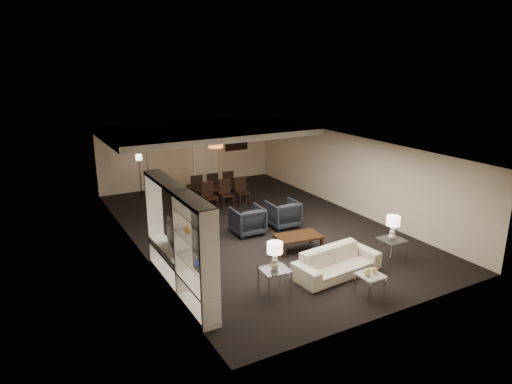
{
  "coord_description": "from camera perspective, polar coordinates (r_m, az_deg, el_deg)",
  "views": [
    {
      "loc": [
        -6.2,
        -11.18,
        4.88
      ],
      "look_at": [
        0.0,
        0.0,
        1.1
      ],
      "focal_mm": 32.0,
      "sensor_mm": 36.0,
      "label": 1
    }
  ],
  "objects": [
    {
      "name": "curtains",
      "position": [
        17.81,
        -11.09,
        4.24
      ],
      "size": [
        1.5,
        0.12,
        2.4
      ],
      "primitive_type": "cube",
      "color": "beige",
      "rests_on": "wall_back"
    },
    {
      "name": "wall_right",
      "position": [
        15.24,
        11.59,
        2.35
      ],
      "size": [
        0.02,
        11.0,
        2.5
      ],
      "primitive_type": "cube",
      "color": "#C2B59C",
      "rests_on": "ground"
    },
    {
      "name": "coffee_table",
      "position": [
        12.08,
        5.29,
        -6.35
      ],
      "size": [
        1.25,
        0.83,
        0.42
      ],
      "primitive_type": null,
      "rotation": [
        0.0,
        0.0,
        -0.13
      ],
      "color": "black",
      "rests_on": "floor"
    },
    {
      "name": "painting",
      "position": [
        18.89,
        -2.48,
        6.3
      ],
      "size": [
        0.95,
        0.04,
        0.65
      ],
      "primitive_type": "cube",
      "color": "#142D38",
      "rests_on": "wall_back"
    },
    {
      "name": "chair_fm",
      "position": [
        16.43,
        -5.64,
        0.85
      ],
      "size": [
        0.48,
        0.48,
        0.96
      ],
      "primitive_type": null,
      "rotation": [
        0.0,
        0.0,
        3.05
      ],
      "color": "black",
      "rests_on": "floor"
    },
    {
      "name": "floor",
      "position": [
        13.68,
        0.0,
        -4.42
      ],
      "size": [
        11.0,
        11.0,
        0.0
      ],
      "primitive_type": "plane",
      "color": "black",
      "rests_on": "ground"
    },
    {
      "name": "ceiling_soffit",
      "position": [
        16.13,
        -6.1,
        7.53
      ],
      "size": [
        7.0,
        4.0,
        0.2
      ],
      "primitive_type": "cube",
      "color": "silver",
      "rests_on": "ceiling"
    },
    {
      "name": "gold_gourd_a",
      "position": [
        9.96,
        13.73,
        -9.69
      ],
      "size": [
        0.16,
        0.16,
        0.16
      ],
      "primitive_type": "sphere",
      "color": "#F1DF7F",
      "rests_on": "marble_table"
    },
    {
      "name": "floor_speaker",
      "position": [
        11.33,
        -7.12,
        -6.47
      ],
      "size": [
        0.11,
        0.11,
        0.98
      ],
      "primitive_type": "cube",
      "rotation": [
        0.0,
        0.0,
        -0.08
      ],
      "color": "black",
      "rests_on": "floor"
    },
    {
      "name": "pendant_light",
      "position": [
        16.32,
        -5.07,
        5.96
      ],
      "size": [
        0.52,
        0.52,
        0.24
      ],
      "primitive_type": "cylinder",
      "color": "#D8591E",
      "rests_on": "ceiling_soffit"
    },
    {
      "name": "floor_lamp",
      "position": [
        17.1,
        -14.29,
        2.04
      ],
      "size": [
        0.27,
        0.27,
        1.54
      ],
      "primitive_type": null,
      "rotation": [
        0.0,
        0.0,
        0.25
      ],
      "color": "black",
      "rests_on": "floor"
    },
    {
      "name": "side_table_left",
      "position": [
        9.99,
        2.32,
        -11.0
      ],
      "size": [
        0.63,
        0.63,
        0.55
      ],
      "primitive_type": null,
      "rotation": [
        0.0,
        0.0,
        -0.08
      ],
      "color": "white",
      "rests_on": "floor"
    },
    {
      "name": "wall_back",
      "position": [
        18.16,
        -8.48,
        4.76
      ],
      "size": [
        7.0,
        0.02,
        2.5
      ],
      "primitive_type": "cube",
      "color": "#C2B59C",
      "rests_on": "ground"
    },
    {
      "name": "wall_front",
      "position": [
        9.16,
        17.1,
        -7.65
      ],
      "size": [
        7.0,
        0.02,
        2.5
      ],
      "primitive_type": "cube",
      "color": "#C2B59C",
      "rests_on": "ground"
    },
    {
      "name": "dining_table",
      "position": [
        15.9,
        -4.69,
        -0.24
      ],
      "size": [
        1.92,
        1.17,
        0.65
      ],
      "primitive_type": "imported",
      "rotation": [
        0.0,
        0.0,
        0.08
      ],
      "color": "black",
      "rests_on": "floor"
    },
    {
      "name": "chair_fl",
      "position": [
        16.21,
        -7.59,
        0.57
      ],
      "size": [
        0.48,
        0.48,
        0.96
      ],
      "primitive_type": null,
      "rotation": [
        0.0,
        0.0,
        3.07
      ],
      "color": "black",
      "rests_on": "floor"
    },
    {
      "name": "ceiling",
      "position": [
        13.0,
        0.0,
        5.93
      ],
      "size": [
        7.0,
        11.0,
        0.02
      ],
      "primitive_type": "cube",
      "color": "silver",
      "rests_on": "ground"
    },
    {
      "name": "marble_table",
      "position": [
        10.17,
        14.03,
        -11.19
      ],
      "size": [
        0.49,
        0.49,
        0.49
      ],
      "primitive_type": null,
      "rotation": [
        0.0,
        0.0,
        0.01
      ],
      "color": "white",
      "rests_on": "floor"
    },
    {
      "name": "media_unit",
      "position": [
        9.78,
        -9.66,
        -6.03
      ],
      "size": [
        0.38,
        3.4,
        2.35
      ],
      "primitive_type": null,
      "color": "white",
      "rests_on": "wall_left"
    },
    {
      "name": "vase_amber",
      "position": [
        9.08,
        -8.52,
        -4.6
      ],
      "size": [
        0.16,
        0.16,
        0.17
      ],
      "primitive_type": "imported",
      "color": "#B28A3B",
      "rests_on": "media_unit"
    },
    {
      "name": "armchair_right",
      "position": [
        13.64,
        3.4,
        -2.74
      ],
      "size": [
        0.89,
        0.91,
        0.8
      ],
      "primitive_type": "imported",
      "rotation": [
        0.0,
        0.0,
        3.1
      ],
      "color": "black",
      "rests_on": "floor"
    },
    {
      "name": "wall_left",
      "position": [
        12.06,
        -14.71,
        -1.6
      ],
      "size": [
        0.02,
        11.0,
        2.5
      ],
      "primitive_type": "cube",
      "color": "#C2B59C",
      "rests_on": "ground"
    },
    {
      "name": "armchair_left",
      "position": [
        13.07,
        -1.06,
        -3.58
      ],
      "size": [
        0.88,
        0.91,
        0.8
      ],
      "primitive_type": "imported",
      "rotation": [
        0.0,
        0.0,
        3.1
      ],
      "color": "black",
      "rests_on": "floor"
    },
    {
      "name": "chair_nm",
      "position": [
        15.29,
        -3.69,
        -0.29
      ],
      "size": [
        0.49,
        0.49,
        0.96
      ],
      "primitive_type": null,
      "rotation": [
        0.0,
        0.0,
        -0.1
      ],
      "color": "black",
      "rests_on": "floor"
    },
    {
      "name": "vase_blue",
      "position": [
        8.85,
        -7.22,
        -8.65
      ],
      "size": [
        0.16,
        0.16,
        0.17
      ],
      "primitive_type": "imported",
      "color": "#2A44B9",
      "rests_on": "media_unit"
    },
    {
      "name": "table_lamp_left",
      "position": [
        9.74,
        2.36,
        -7.98
      ],
      "size": [
        0.35,
        0.35,
        0.61
      ],
      "primitive_type": null,
      "rotation": [
        0.0,
        0.0,
        -0.04
      ],
      "color": "beige",
      "rests_on": "side_table_left"
    },
    {
      "name": "sofa",
      "position": [
        10.87,
        10.09,
        -8.65
      ],
      "size": [
        2.21,
        1.03,
        0.63
      ],
      "primitive_type": "imported",
      "rotation": [
        0.0,
        0.0,
        0.09
      ],
      "color": "beige",
      "rests_on": "floor"
    },
    {
      "name": "table_lamp_right",
      "position": [
        11.75,
        16.72,
        -4.31
      ],
      "size": [
        0.36,
        0.36,
        0.61
      ],
      "primitive_type": null,
      "rotation": [
        0.0,
        0.0,
        0.08
      ],
      "color": "beige",
      "rests_on": "side_table_right"
    },
    {
      "name": "chair_fr",
      "position": [
        16.66,
        -3.75,
        1.13
      ],
      "size": [
        0.46,
        0.46,
        0.96
      ],
      "primitive_type": null,
      "rotation": [
        0.0,
        0.0,
        3.1
      ],
      "color": "black",
      "rests_on": "floor"
    },
    {
      "name": "side_table_right",
      "position": [
        11.96,
        16.49,
        -6.91
      ],
      "size": [
        0.59,
        0.59,
        0.55
      ],
      "primitive_type": null,
      "rotation": [
        0.0,
        0.0,
        0.01
      ],
      "color": "white",
      "rests_on": "floor"
    },
    {
      "name": "door",
      "position": [
        18.42,
        -6.38,
        4.37
      ],
      "size": [
        0.9,
        0.05,
        2.1
      ],
      "primitive_type": "cube",
      "color": "silver",
      "rests_on": "wall_back"
    },
    {
      "name": "chair_nl",
      "position": [
        15.05,
        -5.76,
        -0.61
      ],
      "size": [
        0.47,
        0.47,
        0.96
      ],
      "primitive_type": null,
      "rotation": [
        0.0,
        0.0,
        0.07
      ],
      "color": "black",
      "rests_on": "floor"
    },
    {
      "name": "television",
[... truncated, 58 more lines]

